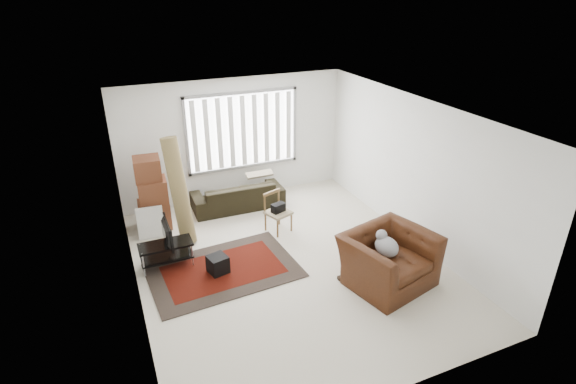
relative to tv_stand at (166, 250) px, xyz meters
name	(u,v)px	position (x,y,z in m)	size (l,w,h in m)	color
room	(278,160)	(1.98, -0.26, 1.43)	(6.00, 6.02, 2.71)	beige
persian_rug	(223,270)	(0.85, -0.51, -0.31)	(2.56, 1.80, 0.02)	black
tv_stand	(166,250)	(0.00, 0.00, 0.00)	(0.90, 0.41, 0.45)	black
tv	(164,233)	(0.00, 0.00, 0.33)	(0.73, 0.09, 0.42)	black
subwoofer	(218,264)	(0.75, -0.54, -0.15)	(0.30, 0.30, 0.30)	black
moving_boxes	(152,196)	(0.03, 1.51, 0.36)	(0.63, 0.58, 1.47)	brown
white_flatpack	(151,223)	(-0.11, 1.11, -0.01)	(0.49, 0.07, 0.62)	silver
rolled_rug	(179,191)	(0.44, 0.79, 0.69)	(0.30, 0.30, 2.01)	olive
sofa	(238,191)	(1.81, 1.68, 0.05)	(1.96, 0.85, 0.75)	black
side_chair	(278,210)	(2.22, 0.40, 0.12)	(0.55, 0.55, 0.80)	#887859
armchair	(389,256)	(3.22, -1.89, 0.18)	(1.59, 1.46, 1.00)	#3E1C0C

